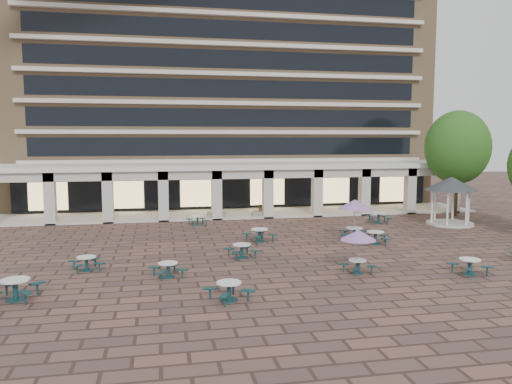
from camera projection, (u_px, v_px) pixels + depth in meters
ground at (278, 253)px, 28.66m from camera, size 120.00×120.00×0.00m
apartment_building at (222, 80)px, 52.15m from camera, size 40.00×15.50×25.20m
retail_arcade at (238, 180)px, 42.78m from camera, size 42.00×6.60×4.40m
picnic_table_0 at (15, 288)px, 20.22m from camera, size 2.12×2.12×0.87m
picnic_table_1 at (229, 289)px, 20.19m from camera, size 2.11×2.11×0.77m
picnic_table_2 at (470, 265)px, 24.10m from camera, size 1.86×1.86×0.75m
picnic_table_5 at (168, 268)px, 23.58m from camera, size 1.88×1.88×0.70m
picnic_table_6 at (358, 237)px, 24.18m from camera, size 1.83×1.83×2.11m
picnic_table_7 at (375, 236)px, 31.02m from camera, size 2.15×2.15×0.79m
picnic_table_8 at (86, 262)px, 24.78m from camera, size 1.87×1.87×0.71m
picnic_table_9 at (242, 250)px, 27.40m from camera, size 1.96×1.96×0.76m
picnic_table_10 at (260, 234)px, 31.67m from camera, size 2.25×2.25×0.83m
picnic_table_11 at (355, 206)px, 32.01m from camera, size 2.27×2.27×2.62m
picnic_table_12 at (198, 220)px, 37.64m from camera, size 1.80×1.80×0.72m
picnic_table_13 at (379, 217)px, 38.68m from camera, size 2.08×2.08×0.81m
gazebo at (451, 189)px, 37.68m from camera, size 3.89×3.89×3.62m
tree_east_c at (458, 147)px, 41.48m from camera, size 5.31×5.31×8.85m
planter_left at (217, 213)px, 40.81m from camera, size 1.50×0.60×1.20m
planter_right at (261, 211)px, 41.51m from camera, size 1.50×0.65×1.24m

